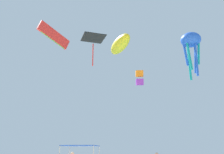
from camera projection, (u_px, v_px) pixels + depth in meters
The scene contains 6 objects.
canopy_tent at pixel (81, 147), 22.01m from camera, with size 2.91×3.04×2.20m.
kite_box_orange at pixel (140, 78), 36.41m from camera, with size 1.15×1.30×2.38m.
kite_parafoil_red at pixel (54, 36), 31.06m from camera, with size 3.18×3.63×2.75m.
kite_diamond_black at pixel (93, 39), 30.99m from camera, with size 3.58×3.58×3.70m.
kite_inflatable_yellow at pixel (120, 44), 47.49m from camera, with size 5.67×8.65×3.01m.
kite_octopus_blue at pixel (191, 42), 39.68m from camera, with size 3.54×3.54×7.44m.
Camera 1 is at (2.37, -16.44, 1.71)m, focal length 40.36 mm.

